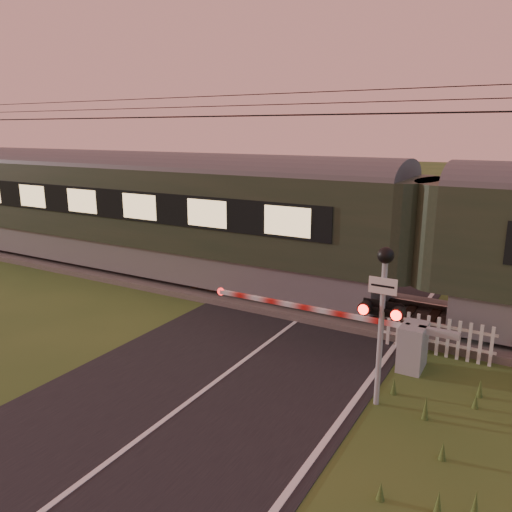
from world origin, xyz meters
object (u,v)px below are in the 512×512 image
Objects in this scene: boom_gate at (401,342)px; picket_fence at (438,336)px; train at (424,239)px; crossing_signal at (383,299)px.

boom_gate is 2.41× the size of picket_fence.
crossing_signal is at bearing -86.61° from train.
crossing_signal is at bearing -88.87° from boom_gate.
picket_fence is (0.58, 2.80, -1.65)m from crossing_signal.
train is 3.36m from boom_gate.
boom_gate is at bearing -122.17° from picket_fence.
picket_fence is (0.85, -1.89, -1.84)m from train.
boom_gate reaches higher than picket_fence.
picket_fence is (0.61, 0.97, -0.10)m from boom_gate.
train reaches higher than boom_gate.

